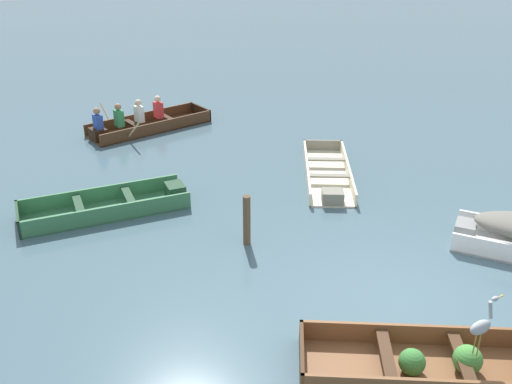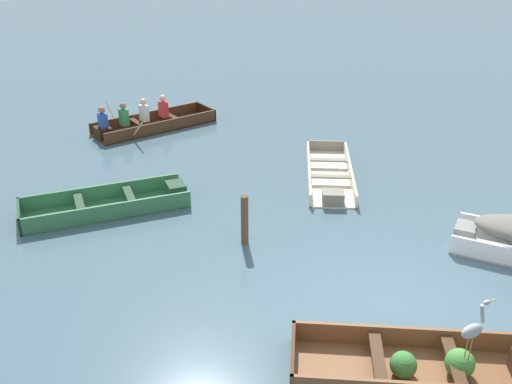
{
  "view_description": "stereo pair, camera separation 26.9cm",
  "coord_description": "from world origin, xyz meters",
  "px_view_note": "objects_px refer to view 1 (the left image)",
  "views": [
    {
      "loc": [
        -4.55,
        -5.87,
        5.37
      ],
      "look_at": [
        -0.82,
        3.81,
        0.35
      ],
      "focal_mm": 40.0,
      "sensor_mm": 36.0,
      "label": 1
    },
    {
      "loc": [
        -4.3,
        -5.96,
        5.37
      ],
      "look_at": [
        -0.82,
        3.81,
        0.35
      ],
      "focal_mm": 40.0,
      "sensor_mm": 36.0,
      "label": 2
    }
  ],
  "objects_px": {
    "dinghy_wooden_brown_foreground": "(436,364)",
    "skiff_green_mid_moored": "(112,206)",
    "rowboat_dark_varnish_with_crew": "(141,123)",
    "mooring_post": "(247,220)",
    "skiff_cream_far_moored": "(328,175)",
    "heron_on_dinghy": "(482,325)"
  },
  "relations": [
    {
      "from": "skiff_green_mid_moored",
      "to": "skiff_cream_far_moored",
      "type": "relative_size",
      "value": 1.01
    },
    {
      "from": "dinghy_wooden_brown_foreground",
      "to": "skiff_cream_far_moored",
      "type": "bearing_deg",
      "value": 75.52
    },
    {
      "from": "dinghy_wooden_brown_foreground",
      "to": "skiff_green_mid_moored",
      "type": "bearing_deg",
      "value": 118.01
    },
    {
      "from": "mooring_post",
      "to": "skiff_cream_far_moored",
      "type": "bearing_deg",
      "value": 36.76
    },
    {
      "from": "dinghy_wooden_brown_foreground",
      "to": "heron_on_dinghy",
      "type": "relative_size",
      "value": 3.99
    },
    {
      "from": "rowboat_dark_varnish_with_crew",
      "to": "heron_on_dinghy",
      "type": "distance_m",
      "value": 11.21
    },
    {
      "from": "skiff_green_mid_moored",
      "to": "mooring_post",
      "type": "bearing_deg",
      "value": -46.03
    },
    {
      "from": "dinghy_wooden_brown_foreground",
      "to": "skiff_cream_far_moored",
      "type": "xyz_separation_m",
      "value": [
        1.54,
        5.96,
        -0.04
      ]
    },
    {
      "from": "skiff_cream_far_moored",
      "to": "rowboat_dark_varnish_with_crew",
      "type": "bearing_deg",
      "value": 124.99
    },
    {
      "from": "skiff_cream_far_moored",
      "to": "mooring_post",
      "type": "bearing_deg",
      "value": -143.24
    },
    {
      "from": "skiff_green_mid_moored",
      "to": "skiff_cream_far_moored",
      "type": "xyz_separation_m",
      "value": [
        4.8,
        -0.16,
        -0.02
      ]
    },
    {
      "from": "dinghy_wooden_brown_foreground",
      "to": "skiff_green_mid_moored",
      "type": "relative_size",
      "value": 1.01
    },
    {
      "from": "heron_on_dinghy",
      "to": "skiff_green_mid_moored",
      "type": "bearing_deg",
      "value": 119.32
    },
    {
      "from": "heron_on_dinghy",
      "to": "skiff_cream_far_moored",
      "type": "bearing_deg",
      "value": 79.09
    },
    {
      "from": "skiff_green_mid_moored",
      "to": "mooring_post",
      "type": "xyz_separation_m",
      "value": [
        2.1,
        -2.17,
        0.36
      ]
    },
    {
      "from": "rowboat_dark_varnish_with_crew",
      "to": "heron_on_dinghy",
      "type": "xyz_separation_m",
      "value": [
        2.12,
        -10.99,
        0.66
      ]
    },
    {
      "from": "rowboat_dark_varnish_with_crew",
      "to": "mooring_post",
      "type": "relative_size",
      "value": 3.73
    },
    {
      "from": "skiff_cream_far_moored",
      "to": "rowboat_dark_varnish_with_crew",
      "type": "relative_size",
      "value": 0.92
    },
    {
      "from": "rowboat_dark_varnish_with_crew",
      "to": "skiff_green_mid_moored",
      "type": "bearing_deg",
      "value": -107.8
    },
    {
      "from": "skiff_green_mid_moored",
      "to": "heron_on_dinghy",
      "type": "relative_size",
      "value": 3.95
    },
    {
      "from": "dinghy_wooden_brown_foreground",
      "to": "skiff_cream_far_moored",
      "type": "height_order",
      "value": "dinghy_wooden_brown_foreground"
    },
    {
      "from": "dinghy_wooden_brown_foreground",
      "to": "rowboat_dark_varnish_with_crew",
      "type": "bearing_deg",
      "value": 99.45
    }
  ]
}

